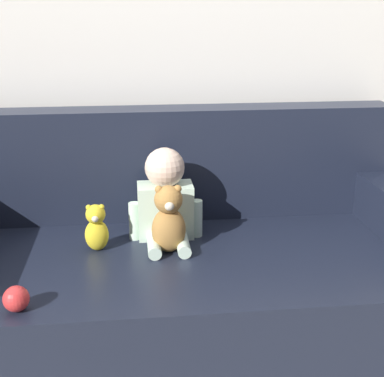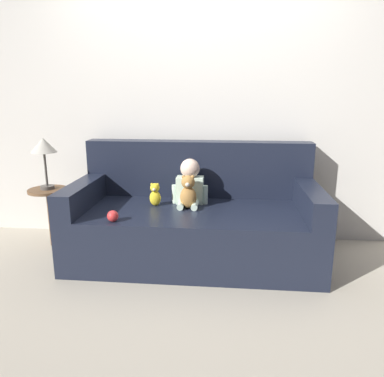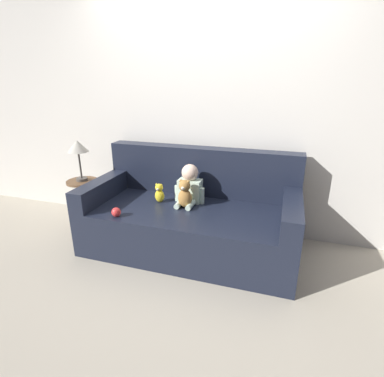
{
  "view_description": "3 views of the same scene",
  "coord_description": "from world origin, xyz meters",
  "px_view_note": "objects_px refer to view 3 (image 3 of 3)",
  "views": [
    {
      "loc": [
        -0.17,
        -1.92,
        1.34
      ],
      "look_at": [
        0.04,
        -0.04,
        0.7
      ],
      "focal_mm": 50.0,
      "sensor_mm": 36.0,
      "label": 1
    },
    {
      "loc": [
        0.27,
        -2.89,
        1.34
      ],
      "look_at": [
        -0.02,
        -0.01,
        0.6
      ],
      "focal_mm": 35.0,
      "sensor_mm": 36.0,
      "label": 2
    },
    {
      "loc": [
        0.82,
        -2.47,
        1.57
      ],
      "look_at": [
        0.02,
        0.0,
        0.63
      ],
      "focal_mm": 28.0,
      "sensor_mm": 36.0,
      "label": 3
    }
  ],
  "objects_px": {
    "couch": "(192,216)",
    "side_table": "(80,163)",
    "person_baby": "(190,186)",
    "teddy_bear_brown": "(185,194)",
    "toy_ball": "(116,212)",
    "plush_toy_side": "(159,193)"
  },
  "relations": [
    {
      "from": "couch",
      "to": "person_baby",
      "type": "xyz_separation_m",
      "value": [
        -0.05,
        0.07,
        0.29
      ]
    },
    {
      "from": "couch",
      "to": "teddy_bear_brown",
      "type": "bearing_deg",
      "value": -121.79
    },
    {
      "from": "toy_ball",
      "to": "side_table",
      "type": "height_order",
      "value": "side_table"
    },
    {
      "from": "teddy_bear_brown",
      "to": "side_table",
      "type": "relative_size",
      "value": 0.28
    },
    {
      "from": "teddy_bear_brown",
      "to": "plush_toy_side",
      "type": "relative_size",
      "value": 1.43
    },
    {
      "from": "couch",
      "to": "side_table",
      "type": "distance_m",
      "value": 1.37
    },
    {
      "from": "couch",
      "to": "plush_toy_side",
      "type": "distance_m",
      "value": 0.39
    },
    {
      "from": "plush_toy_side",
      "to": "side_table",
      "type": "distance_m",
      "value": 1.01
    },
    {
      "from": "teddy_bear_brown",
      "to": "person_baby",
      "type": "bearing_deg",
      "value": 90.77
    },
    {
      "from": "person_baby",
      "to": "teddy_bear_brown",
      "type": "relative_size",
      "value": 1.37
    },
    {
      "from": "couch",
      "to": "teddy_bear_brown",
      "type": "relative_size",
      "value": 7.22
    },
    {
      "from": "couch",
      "to": "toy_ball",
      "type": "xyz_separation_m",
      "value": [
        -0.55,
        -0.45,
        0.16
      ]
    },
    {
      "from": "couch",
      "to": "side_table",
      "type": "xyz_separation_m",
      "value": [
        -1.3,
        0.08,
        0.42
      ]
    },
    {
      "from": "couch",
      "to": "toy_ball",
      "type": "height_order",
      "value": "couch"
    },
    {
      "from": "person_baby",
      "to": "plush_toy_side",
      "type": "height_order",
      "value": "person_baby"
    },
    {
      "from": "teddy_bear_brown",
      "to": "side_table",
      "type": "distance_m",
      "value": 1.28
    },
    {
      "from": "couch",
      "to": "person_baby",
      "type": "distance_m",
      "value": 0.3
    },
    {
      "from": "teddy_bear_brown",
      "to": "toy_ball",
      "type": "height_order",
      "value": "teddy_bear_brown"
    },
    {
      "from": "side_table",
      "to": "plush_toy_side",
      "type": "bearing_deg",
      "value": -6.41
    },
    {
      "from": "couch",
      "to": "plush_toy_side",
      "type": "bearing_deg",
      "value": -175.01
    },
    {
      "from": "couch",
      "to": "teddy_bear_brown",
      "type": "distance_m",
      "value": 0.27
    },
    {
      "from": "couch",
      "to": "toy_ball",
      "type": "relative_size",
      "value": 23.86
    }
  ]
}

